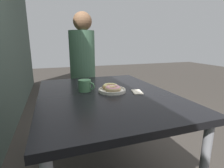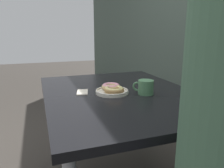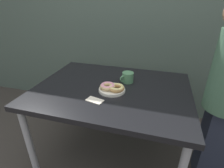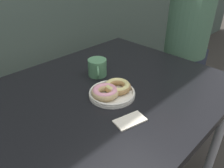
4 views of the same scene
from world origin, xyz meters
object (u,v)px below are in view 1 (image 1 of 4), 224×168
at_px(coffee_mug, 85,85).
at_px(person_figure, 83,75).
at_px(dining_table, 105,102).
at_px(donut_plate, 112,88).
at_px(napkin, 137,92).

xyz_separation_m(coffee_mug, person_figure, (0.75, -0.11, -0.06)).
bearing_deg(coffee_mug, dining_table, -127.38).
bearing_deg(coffee_mug, donut_plate, -114.03).
distance_m(donut_plate, napkin, 0.19).
height_order(dining_table, napkin, napkin).
height_order(donut_plate, coffee_mug, coffee_mug).
distance_m(dining_table, napkin, 0.25).
bearing_deg(person_figure, dining_table, -178.33).
bearing_deg(napkin, dining_table, 75.66).
distance_m(donut_plate, coffee_mug, 0.21).
bearing_deg(dining_table, person_figure, 1.67).
bearing_deg(donut_plate, person_figure, 5.56).
xyz_separation_m(donut_plate, napkin, (-0.08, -0.17, -0.02)).
relative_size(donut_plate, person_figure, 0.16).
relative_size(dining_table, person_figure, 0.86).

